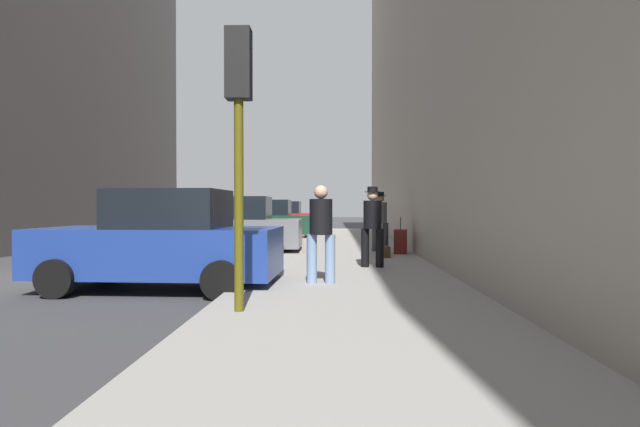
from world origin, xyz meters
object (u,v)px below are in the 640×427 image
traffic_light (239,107)px  rolling_suitcase (401,242)px  parked_red_hatchback (281,218)px  pedestrian_in_jeans (321,229)px  parked_gray_coupe (233,228)px  parked_blue_sedan (162,242)px  pedestrian_with_beanie (380,218)px  pedestrian_with_fedora (372,222)px  parked_dark_green_sedan (265,221)px  fire_hydrant (298,235)px  duffel_bag (384,252)px

traffic_light → rolling_suitcase: (3.11, 7.93, -2.27)m
parked_red_hatchback → pedestrian_in_jeans: bearing=-81.9°
parked_gray_coupe → rolling_suitcase: (4.96, -0.75, -0.36)m
parked_blue_sedan → pedestrian_with_beanie: 7.61m
pedestrian_with_fedora → traffic_light: bearing=-113.7°
parked_red_hatchback → rolling_suitcase: bearing=-71.1°
parked_gray_coupe → rolling_suitcase: 5.03m
parked_gray_coupe → parked_dark_green_sedan: (-0.00, 7.06, 0.00)m
parked_red_hatchback → parked_dark_green_sedan: bearing=-90.0°
pedestrian_in_jeans → pedestrian_with_fedora: bearing=65.2°
fire_hydrant → pedestrian_in_jeans: 8.95m
parked_gray_coupe → duffel_bag: bearing=-22.0°
parked_blue_sedan → rolling_suitcase: size_ratio=4.10×
parked_dark_green_sedan → rolling_suitcase: size_ratio=4.05×
fire_hydrant → pedestrian_with_fedora: 6.90m
parked_red_hatchback → traffic_light: (1.85, -22.40, 1.91)m
parked_gray_coupe → pedestrian_in_jeans: pedestrian_in_jeans is taller
parked_blue_sedan → duffel_bag: bearing=45.4°
parked_red_hatchback → pedestrian_with_fedora: pedestrian_with_fedora is taller
fire_hydrant → duffel_bag: bearing=-59.3°
pedestrian_in_jeans → rolling_suitcase: size_ratio=1.64×
parked_dark_green_sedan → rolling_suitcase: 9.26m
parked_red_hatchback → duffel_bag: parked_red_hatchback is taller
pedestrian_in_jeans → parked_blue_sedan: bearing=177.9°
pedestrian_with_fedora → parked_red_hatchback: bearing=102.5°
parked_gray_coupe → traffic_light: traffic_light is taller
fire_hydrant → traffic_light: size_ratio=0.20×
pedestrian_in_jeans → duffel_bag: size_ratio=3.89×
traffic_light → pedestrian_with_beanie: size_ratio=2.03×
pedestrian_with_beanie → pedestrian_in_jeans: 6.48m
parked_blue_sedan → pedestrian_with_beanie: size_ratio=2.40×
parked_red_hatchback → traffic_light: traffic_light is taller
traffic_light → pedestrian_with_beanie: bearing=73.3°
pedestrian_in_jeans → duffel_bag: 4.87m
parked_blue_sedan → pedestrian_with_fedora: size_ratio=2.40×
parked_red_hatchback → traffic_light: bearing=-85.3°
fire_hydrant → rolling_suitcase: rolling_suitcase is taller
pedestrian_in_jeans → rolling_suitcase: (2.13, 5.57, -0.61)m
parked_blue_sedan → parked_gray_coupe: 6.21m
parked_blue_sedan → pedestrian_in_jeans: (2.84, -0.11, 0.26)m
fire_hydrant → pedestrian_with_fedora: (2.11, -6.54, 0.64)m
parked_gray_coupe → fire_hydrant: (1.80, 2.56, -0.35)m
rolling_suitcase → parked_red_hatchback: bearing=108.9°
parked_dark_green_sedan → pedestrian_with_fedora: (3.91, -11.04, 0.29)m
parked_red_hatchback → pedestrian_in_jeans: (2.84, -20.04, 0.26)m
parked_gray_coupe → parked_red_hatchback: 13.72m
parked_gray_coupe → pedestrian_with_beanie: 4.46m
parked_gray_coupe → traffic_light: (1.85, -8.67, 1.91)m
rolling_suitcase → traffic_light: bearing=-111.4°
pedestrian_with_beanie → rolling_suitcase: (0.52, -0.71, -0.65)m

